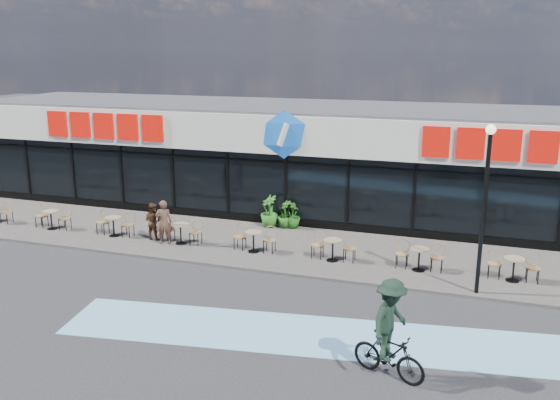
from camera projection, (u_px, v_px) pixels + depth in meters
name	position (u px, v px, depth m)	size (l,w,h in m)	color
ground	(214.00, 294.00, 17.44)	(120.00, 120.00, 0.00)	#28282B
sidewalk	(265.00, 245.00, 21.56)	(44.00, 5.00, 0.10)	#5C5751
bike_lane	(335.00, 337.00, 14.85)	(14.00, 2.20, 0.01)	#77B9E2
building	(306.00, 157.00, 25.97)	(30.60, 6.57, 4.75)	black
lamp_post	(485.00, 195.00, 16.56)	(0.28, 0.28, 4.92)	black
bistro_set_1	(53.00, 217.00, 23.27)	(1.54, 0.62, 0.90)	tan
bistro_set_2	(115.00, 224.00, 22.42)	(1.54, 0.62, 0.90)	tan
bistro_set_3	(182.00, 231.00, 21.56)	(1.54, 0.62, 0.90)	tan
bistro_set_4	(254.00, 238.00, 20.70)	(1.54, 0.62, 0.90)	tan
bistro_set_5	(333.00, 247.00, 19.84)	(1.54, 0.62, 0.90)	tan
bistro_set_6	(419.00, 256.00, 18.98)	(1.54, 0.62, 0.90)	tan
bistro_set_7	(514.00, 266.00, 18.12)	(1.54, 0.62, 0.90)	tan
potted_plant_left	(285.00, 214.00, 23.39)	(0.61, 0.61, 1.09)	#2A5E1A
potted_plant_mid	(269.00, 211.00, 23.46)	(0.71, 0.71, 1.27)	#286A1E
potted_plant_right	(293.00, 215.00, 23.33)	(0.60, 0.60, 1.07)	#225819
patron_left	(164.00, 222.00, 21.34)	(0.60, 0.39, 1.64)	#51362A
patron_right	(153.00, 221.00, 21.93)	(0.68, 0.53, 1.39)	#3D2616
cyclist_a	(390.00, 333.00, 12.80)	(1.80, 1.36, 2.30)	black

